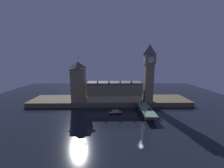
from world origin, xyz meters
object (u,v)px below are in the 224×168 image
pedestrian_far_rail (139,104)px  pedestrian_near_rail (145,113)px  car_northbound_trail (145,109)px  car_southbound_lead (149,109)px  car_northbound_lead (141,105)px  clock_tower (149,71)px  victoria_tower (78,81)px  street_lamp_far (138,101)px  street_lamp_mid (152,105)px  boat_upstream (116,113)px  pedestrian_mid_walk (150,107)px  street_lamp_near (144,110)px

pedestrian_far_rail → pedestrian_near_rail: bearing=-90.0°
car_northbound_trail → car_southbound_lead: bearing=6.2°
car_northbound_lead → car_southbound_lead: bearing=-69.5°
car_northbound_lead → pedestrian_near_rail: size_ratio=2.67×
clock_tower → victoria_tower: clock_tower is taller
car_northbound_lead → street_lamp_far: street_lamp_far is taller
car_northbound_trail → street_lamp_mid: bearing=25.1°
clock_tower → pedestrian_near_rail: (-15.91, -46.82, -38.29)m
pedestrian_far_rail → car_southbound_lead: bearing=-62.2°
pedestrian_far_rail → victoria_tower: bearing=163.5°
victoria_tower → pedestrian_near_rail: victoria_tower is taller
street_lamp_far → boat_upstream: bearing=-156.2°
victoria_tower → boat_upstream: victoria_tower is taller
victoria_tower → street_lamp_mid: 97.68m
car_northbound_lead → pedestrian_far_rail: 2.91m
clock_tower → boat_upstream: (-44.69, -29.77, -44.54)m
pedestrian_mid_walk → boat_upstream: 40.34m
pedestrian_near_rail → car_northbound_trail: bearing=75.7°
clock_tower → street_lamp_far: size_ratio=11.72×
clock_tower → street_lamp_far: bearing=-133.4°
victoria_tower → street_lamp_near: victoria_tower is taller
car_northbound_trail → pedestrian_mid_walk: (8.26, 7.92, 0.25)m
pedestrian_mid_walk → street_lamp_near: size_ratio=0.31×
pedestrian_near_rail → pedestrian_far_rail: bearing=90.0°
victoria_tower → street_lamp_far: 82.41m
car_southbound_lead → street_lamp_near: street_lamp_near is taller
clock_tower → street_lamp_mid: size_ratio=10.39×
pedestrian_near_rail → clock_tower: bearing=71.2°
clock_tower → car_northbound_lead: size_ratio=17.85×
street_lamp_mid → pedestrian_far_rail: bearing=133.1°
street_lamp_far → car_northbound_lead: bearing=-47.6°
street_lamp_near → clock_tower: bearing=70.7°
boat_upstream → pedestrian_far_rail: bearing=19.2°
clock_tower → car_southbound_lead: bearing=-102.2°
car_northbound_lead → pedestrian_far_rail: pedestrian_far_rail is taller
victoria_tower → street_lamp_far: victoria_tower is taller
pedestrian_far_rail → street_lamp_mid: 17.09m
car_northbound_trail → car_southbound_lead: (5.50, 0.60, -0.07)m
car_northbound_trail → pedestrian_far_rail: bearing=99.6°
street_lamp_near → street_lamp_mid: street_lamp_mid is taller
car_northbound_lead → car_southbound_lead: car_northbound_lead is taller
car_northbound_lead → boat_upstream: 33.38m
clock_tower → pedestrian_mid_walk: (-4.90, -28.10, -38.13)m
street_lamp_mid → pedestrian_mid_walk: bearing=95.9°
street_lamp_near → boat_upstream: 34.28m
clock_tower → car_northbound_trail: (-13.15, -36.02, -38.38)m
pedestrian_mid_walk → pedestrian_near_rail: bearing=-120.5°
car_northbound_trail → pedestrian_near_rail: (-2.75, -10.79, 0.09)m
victoria_tower → car_northbound_lead: 87.13m
car_northbound_trail → car_southbound_lead: size_ratio=0.98×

